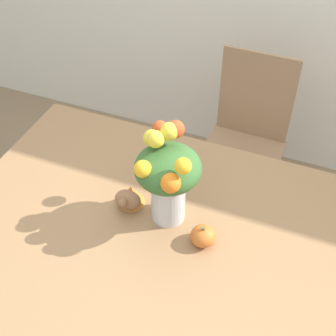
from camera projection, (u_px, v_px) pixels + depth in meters
The scene contains 6 objects.
ground_plane at pixel (156, 329), 2.30m from camera, with size 12.00×12.00×0.00m, color #8E7556.
dining_table at pixel (153, 244), 1.83m from camera, with size 1.58×1.16×0.76m.
flower_vase at pixel (168, 177), 1.69m from camera, with size 0.24×0.28×0.42m.
pumpkin at pixel (203, 236), 1.71m from camera, with size 0.09×0.09×0.09m.
turkey_figurine at pixel (130, 197), 1.85m from camera, with size 0.11×0.14×0.09m.
dining_chair_near_window at pixel (245, 141), 2.55m from camera, with size 0.43×0.43×0.98m.
Camera 1 is at (0.47, -1.02, 2.16)m, focal length 50.00 mm.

